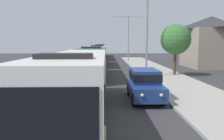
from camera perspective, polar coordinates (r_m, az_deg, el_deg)
name	(u,v)px	position (r m, az deg, el deg)	size (l,w,h in m)	color
bus_lead	(79,82)	(11.14, -8.16, -2.90)	(2.58, 12.11, 3.21)	silver
bus_second_in_line	(93,61)	(23.96, -4.59, 2.26)	(2.58, 10.83, 3.21)	#33724C
bus_middle	(98,55)	(36.38, -3.54, 3.78)	(2.58, 11.18, 3.21)	silver
bus_fourth_in_line	(100,52)	(49.02, -3.01, 4.53)	(2.58, 10.60, 3.21)	maroon
bus_rear	(101,50)	(60.99, -2.72, 4.96)	(2.58, 11.14, 3.21)	#284C8C
white_suv	(145,83)	(14.57, 8.04, -3.26)	(1.86, 4.56, 1.90)	navy
streetlamp_mid	(147,23)	(23.73, 8.64, 11.38)	(5.64, 0.28, 8.85)	gray
streetlamp_far	(128,33)	(42.77, 4.07, 9.00)	(6.38, 0.28, 8.30)	gray
roadside_tree	(176,40)	(25.58, 15.42, 7.25)	(3.20, 3.20, 5.36)	#4C3823
house_distant_gabled	(211,41)	(36.67, 23.23, 6.48)	(7.00, 7.96, 7.35)	gray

